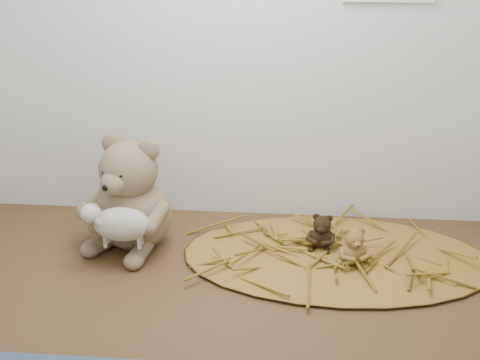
# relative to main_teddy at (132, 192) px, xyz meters

# --- Properties ---
(alcove_shell) EXTENTS (1.20, 0.60, 0.90)m
(alcove_shell) POSITION_rel_main_teddy_xyz_m (0.21, -0.04, 0.33)
(alcove_shell) COLOR #483119
(alcove_shell) RESTS_ON ground
(straw_bed) EXTENTS (0.62, 0.36, 0.01)m
(straw_bed) POSITION_rel_main_teddy_xyz_m (0.42, -0.03, -0.11)
(straw_bed) COLOR brown
(straw_bed) RESTS_ON shelf_floor
(main_teddy) EXTENTS (0.25, 0.26, 0.24)m
(main_teddy) POSITION_rel_main_teddy_xyz_m (0.00, 0.00, 0.00)
(main_teddy) COLOR #806B4F
(main_teddy) RESTS_ON shelf_floor
(toy_lamb) EXTENTS (0.15, 0.09, 0.09)m
(toy_lamb) POSITION_rel_main_teddy_xyz_m (0.00, -0.09, -0.03)
(toy_lamb) COLOR #B2ADA0
(toy_lamb) RESTS_ON main_teddy
(mini_teddy_tan) EXTENTS (0.08, 0.08, 0.08)m
(mini_teddy_tan) POSITION_rel_main_teddy_xyz_m (0.45, -0.06, -0.07)
(mini_teddy_tan) COLOR olive
(mini_teddy_tan) RESTS_ON straw_bed
(mini_teddy_brown) EXTENTS (0.07, 0.07, 0.07)m
(mini_teddy_brown) POSITION_rel_main_teddy_xyz_m (0.39, 0.00, -0.07)
(mini_teddy_brown) COLOR black
(mini_teddy_brown) RESTS_ON straw_bed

